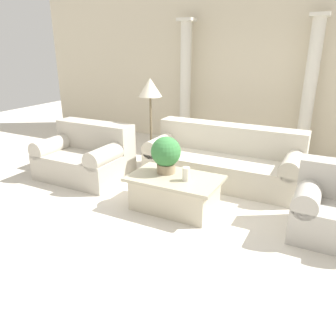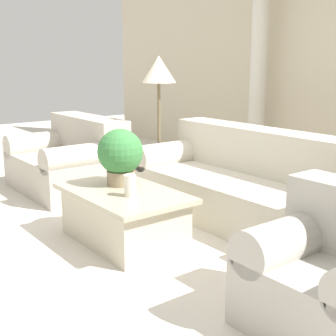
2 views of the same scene
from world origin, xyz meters
name	(u,v)px [view 1 (image 1 of 2)]	position (x,y,z in m)	size (l,w,h in m)	color
ground_plane	(177,196)	(0.00, 0.00, 0.00)	(16.00, 16.00, 0.00)	silver
wall_back	(241,69)	(0.00, 2.93, 1.60)	(10.00, 0.06, 3.20)	beige
sofa_long	(224,159)	(0.38, 0.92, 0.34)	(2.37, 0.99, 0.85)	beige
loveseat	(87,155)	(-1.67, 0.05, 0.35)	(1.37, 0.99, 0.85)	#BBB3A4
coffee_table	(175,192)	(0.13, -0.35, 0.23)	(1.18, 0.73, 0.45)	beige
potted_plant	(166,153)	(-0.04, -0.26, 0.72)	(0.39, 0.39, 0.49)	#937F60
pillar_candle	(186,174)	(0.31, -0.39, 0.54)	(0.09, 0.09, 0.18)	silver
floor_lamp	(150,92)	(-0.86, 0.76, 1.33)	(0.38, 0.38, 1.56)	brown
column_left	(185,83)	(-1.09, 2.62, 1.31)	(0.32, 0.32, 2.56)	silver
column_right	(309,89)	(1.35, 2.62, 1.31)	(0.32, 0.32, 2.56)	silver
armchair	(336,208)	(2.02, -0.12, 0.35)	(0.88, 0.78, 0.82)	#B7B2A8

